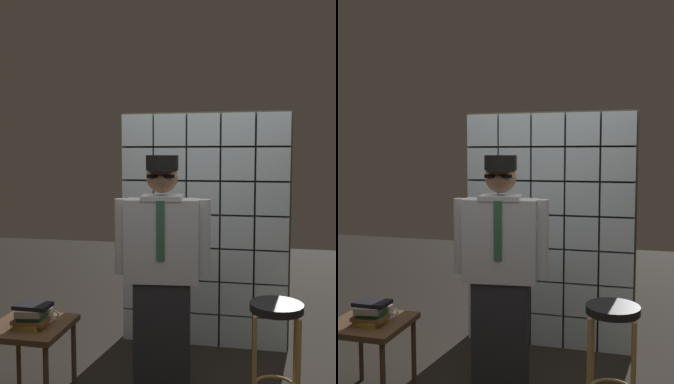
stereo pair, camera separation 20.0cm
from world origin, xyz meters
The scene contains 6 objects.
glass_block_wall centered at (0.00, 1.44, 1.04)m, with size 1.53×0.10×2.13m.
standing_person centered at (-0.18, 0.51, 0.90)m, with size 0.69×0.32×1.72m.
bar_stool centered at (0.61, 0.31, 0.58)m, with size 0.34×0.34×0.78m.
side_table centered at (-1.04, 0.18, 0.49)m, with size 0.52×0.52×0.57m.
book_stack centered at (-1.00, 0.14, 0.65)m, with size 0.24×0.20×0.16m.
coffee_mug centered at (-0.95, 0.27, 0.61)m, with size 0.13×0.08×0.09m.
Camera 2 is at (0.69, -2.58, 1.72)m, focal length 42.90 mm.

